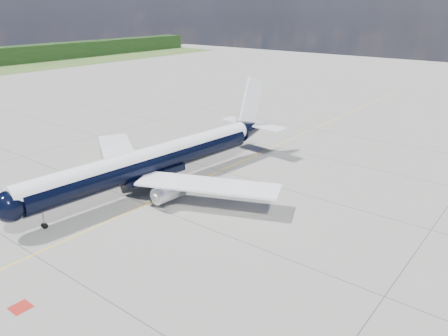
{
  "coord_description": "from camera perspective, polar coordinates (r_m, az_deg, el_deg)",
  "views": [
    {
      "loc": [
        38.38,
        -23.0,
        23.44
      ],
      "look_at": [
        6.32,
        17.89,
        4.0
      ],
      "focal_mm": 35.0,
      "sensor_mm": 36.0,
      "label": 1
    }
  ],
  "objects": [
    {
      "name": "ground",
      "position": [
        69.51,
        2.07,
        0.79
      ],
      "size": [
        320.0,
        320.0,
        0.0
      ],
      "primitive_type": "plane",
      "color": "gray",
      "rests_on": "ground"
    },
    {
      "name": "red_marking",
      "position": [
        41.42,
        -25.03,
        -16.17
      ],
      "size": [
        1.6,
        1.6,
        0.01
      ],
      "primitive_type": "cube",
      "color": "maroon",
      "rests_on": "ground"
    },
    {
      "name": "main_airliner",
      "position": [
        59.23,
        -8.73,
        1.1
      ],
      "size": [
        36.48,
        44.57,
        12.87
      ],
      "rotation": [
        0.0,
        0.0,
        -0.09
      ],
      "color": "black",
      "rests_on": "ground"
    },
    {
      "name": "taxiway_centerline",
      "position": [
        65.77,
        -0.51,
        -0.36
      ],
      "size": [
        0.16,
        160.0,
        0.01
      ],
      "primitive_type": "cube",
      "color": "yellow",
      "rests_on": "ground"
    }
  ]
}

